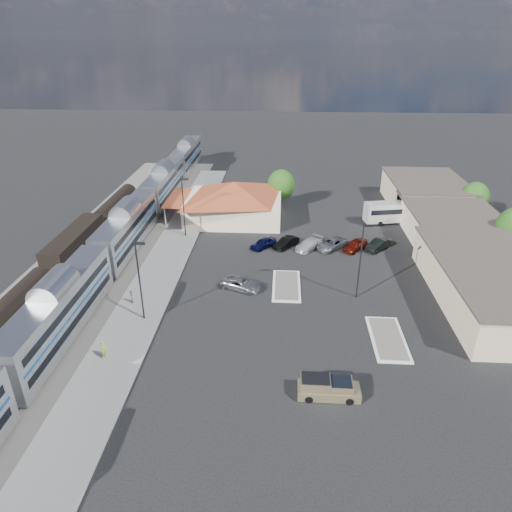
# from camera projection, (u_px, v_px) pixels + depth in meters

# --- Properties ---
(ground) EXTENTS (280.00, 280.00, 0.00)m
(ground) POSITION_uv_depth(u_px,v_px,m) (252.00, 294.00, 52.99)
(ground) COLOR black
(ground) RESTS_ON ground
(railbed) EXTENTS (16.00, 100.00, 0.12)m
(railbed) POSITION_uv_depth(u_px,v_px,m) (100.00, 258.00, 61.28)
(railbed) COLOR #4C4944
(railbed) RESTS_ON ground
(platform) EXTENTS (5.50, 92.00, 0.18)m
(platform) POSITION_uv_depth(u_px,v_px,m) (163.00, 267.00, 58.98)
(platform) COLOR gray
(platform) RESTS_ON ground
(passenger_train) EXTENTS (3.00, 104.00, 5.55)m
(passenger_train) POSITION_uv_depth(u_px,v_px,m) (128.00, 230.00, 62.95)
(passenger_train) COLOR silver
(passenger_train) RESTS_ON ground
(freight_cars) EXTENTS (2.80, 46.00, 4.00)m
(freight_cars) POSITION_uv_depth(u_px,v_px,m) (75.00, 246.00, 60.34)
(freight_cars) COLOR black
(freight_cars) RESTS_ON ground
(station_depot) EXTENTS (18.35, 12.24, 6.20)m
(station_depot) POSITION_uv_depth(u_px,v_px,m) (234.00, 200.00, 73.41)
(station_depot) COLOR beige
(station_depot) RESTS_ON ground
(buildings_east) EXTENTS (14.40, 51.40, 4.80)m
(buildings_east) POSITION_uv_depth(u_px,v_px,m) (460.00, 233.00, 63.31)
(buildings_east) COLOR #C6B28C
(buildings_east) RESTS_ON ground
(traffic_island_south) EXTENTS (3.30, 7.50, 0.21)m
(traffic_island_south) POSITION_uv_depth(u_px,v_px,m) (286.00, 286.00, 54.53)
(traffic_island_south) COLOR silver
(traffic_island_south) RESTS_ON ground
(traffic_island_north) EXTENTS (3.30, 7.50, 0.21)m
(traffic_island_north) POSITION_uv_depth(u_px,v_px,m) (388.00, 339.00, 45.01)
(traffic_island_north) COLOR silver
(traffic_island_north) RESTS_ON ground
(lamp_plat_s) EXTENTS (1.08, 0.25, 9.00)m
(lamp_plat_s) POSITION_uv_depth(u_px,v_px,m) (140.00, 275.00, 45.86)
(lamp_plat_s) COLOR black
(lamp_plat_s) RESTS_ON ground
(lamp_plat_n) EXTENTS (1.08, 0.25, 9.00)m
(lamp_plat_n) POSITION_uv_depth(u_px,v_px,m) (184.00, 203.00, 65.61)
(lamp_plat_n) COLOR black
(lamp_plat_n) RESTS_ON ground
(lamp_lot) EXTENTS (1.08, 0.25, 9.00)m
(lamp_lot) POSITION_uv_depth(u_px,v_px,m) (362.00, 255.00, 50.01)
(lamp_lot) COLOR black
(lamp_lot) RESTS_ON ground
(tree_east_c) EXTENTS (4.41, 4.41, 6.21)m
(tree_east_c) POSITION_uv_depth(u_px,v_px,m) (475.00, 197.00, 72.86)
(tree_east_c) COLOR #382314
(tree_east_c) RESTS_ON ground
(tree_depot) EXTENTS (4.71, 4.71, 6.63)m
(tree_depot) POSITION_uv_depth(u_px,v_px,m) (281.00, 185.00, 78.00)
(tree_depot) COLOR #382314
(tree_depot) RESTS_ON ground
(pickup_truck) EXTENTS (5.16, 1.98, 1.78)m
(pickup_truck) POSITION_uv_depth(u_px,v_px,m) (329.00, 388.00, 37.63)
(pickup_truck) COLOR tan
(pickup_truck) RESTS_ON ground
(suv) EXTENTS (5.32, 3.88, 1.34)m
(suv) POSITION_uv_depth(u_px,v_px,m) (241.00, 284.00, 53.73)
(suv) COLOR #A9AAB1
(suv) RESTS_ON ground
(coach_bus) EXTENTS (10.94, 4.34, 3.43)m
(coach_bus) POSITION_uv_depth(u_px,v_px,m) (398.00, 211.00, 72.21)
(coach_bus) COLOR silver
(coach_bus) RESTS_ON ground
(person_a) EXTENTS (0.58, 0.76, 1.88)m
(person_a) POSITION_uv_depth(u_px,v_px,m) (103.00, 350.00, 41.80)
(person_a) COLOR #C8D542
(person_a) RESTS_ON platform
(person_b) EXTENTS (0.89, 0.99, 1.66)m
(person_b) POSITION_uv_depth(u_px,v_px,m) (131.00, 297.00, 50.45)
(person_b) COLOR silver
(person_b) RESTS_ON platform
(parked_car_a) EXTENTS (4.01, 4.13, 1.40)m
(parked_car_a) POSITION_uv_depth(u_px,v_px,m) (263.00, 243.00, 64.17)
(parked_car_a) COLOR #0C103C
(parked_car_a) RESTS_ON ground
(parked_car_b) EXTENTS (3.86, 4.31, 1.42)m
(parked_car_b) POSITION_uv_depth(u_px,v_px,m) (286.00, 243.00, 64.26)
(parked_car_b) COLOR black
(parked_car_b) RESTS_ON ground
(parked_car_c) EXTENTS (4.45, 5.07, 1.41)m
(parked_car_c) POSITION_uv_depth(u_px,v_px,m) (309.00, 244.00, 63.82)
(parked_car_c) COLOR white
(parked_car_c) RESTS_ON ground
(parked_car_d) EXTENTS (5.09, 5.28, 1.40)m
(parked_car_d) POSITION_uv_depth(u_px,v_px,m) (332.00, 244.00, 63.92)
(parked_car_d) COLOR gray
(parked_car_d) RESTS_ON ground
(parked_car_e) EXTENTS (4.17, 4.53, 1.50)m
(parked_car_e) POSITION_uv_depth(u_px,v_px,m) (355.00, 245.00, 63.46)
(parked_car_e) COLOR maroon
(parked_car_e) RESTS_ON ground
(parked_car_f) EXTENTS (4.19, 4.38, 1.48)m
(parked_car_f) POSITION_uv_depth(u_px,v_px,m) (378.00, 245.00, 63.56)
(parked_car_f) COLOR black
(parked_car_f) RESTS_ON ground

